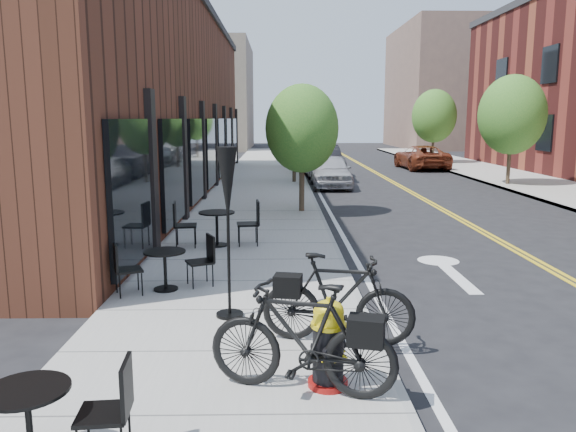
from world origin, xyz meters
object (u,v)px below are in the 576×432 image
object	(u,v)px
bicycle_left	(302,338)
bistro_set_a	(28,415)
patio_umbrella	(228,196)
parked_car_c	(312,154)
parked_car_far	(421,157)
parked_car_a	(331,171)
bistro_set_b	(165,264)
fire_hydrant	(328,344)
bistro_set_c	(217,224)
parked_car_b	(322,161)
bicycle_right	(338,299)

from	to	relation	value
bicycle_left	bistro_set_a	bearing A→B (deg)	-46.62
patio_umbrella	parked_car_c	xyz separation A→B (m)	(2.82, 27.37, -1.11)
parked_car_far	bicycle_left	bearing A→B (deg)	70.65
parked_car_a	bistro_set_b	bearing A→B (deg)	-104.83
parked_car_c	bistro_set_a	bearing A→B (deg)	-98.78
fire_hydrant	bistro_set_b	bearing A→B (deg)	102.62
bistro_set_b	bistro_set_c	bearing A→B (deg)	57.06
parked_car_b	parked_car_far	size ratio (longest dim) A/B	0.99
bistro_set_b	bistro_set_c	xyz separation A→B (m)	(0.50, 3.24, 0.07)
parked_car_b	patio_umbrella	bearing A→B (deg)	-102.22
fire_hydrant	patio_umbrella	distance (m)	2.78
bicycle_right	bistro_set_c	bearing A→B (deg)	31.47
bicycle_right	parked_car_c	bearing A→B (deg)	7.83
bicycle_right	patio_umbrella	size ratio (longest dim) A/B	0.80
fire_hydrant	parked_car_b	xyz separation A→B (m)	(1.68, 22.77, 0.22)
bicycle_left	parked_car_b	world-z (taller)	parked_car_b
bicycle_right	bistro_set_b	distance (m)	3.45
fire_hydrant	parked_car_far	distance (m)	28.10
bistro_set_a	patio_umbrella	distance (m)	3.93
parked_car_b	parked_car_far	bearing A→B (deg)	30.41
bistro_set_a	bistro_set_c	size ratio (longest dim) A/B	0.86
patio_umbrella	parked_car_far	size ratio (longest dim) A/B	0.49
bicycle_left	parked_car_a	bearing A→B (deg)	-170.35
bistro_set_b	parked_car_a	world-z (taller)	parked_car_a
fire_hydrant	bistro_set_a	xyz separation A→B (m)	(-2.54, -1.31, -0.03)
bicycle_right	parked_car_c	xyz separation A→B (m)	(1.38, 28.37, 0.04)
patio_umbrella	parked_car_b	world-z (taller)	patio_umbrella
bicycle_right	bistro_set_a	world-z (taller)	bicycle_right
bistro_set_a	parked_car_a	bearing A→B (deg)	72.78
bicycle_left	parked_car_c	world-z (taller)	parked_car_c
bistro_set_b	patio_umbrella	bearing A→B (deg)	-71.65
parked_car_b	bicycle_left	bearing A→B (deg)	-99.13
bicycle_left	bistro_set_c	bearing A→B (deg)	-150.96
parked_car_a	parked_car_b	world-z (taller)	parked_car_b
bistro_set_b	parked_car_far	distance (m)	25.68
fire_hydrant	parked_car_a	distance (m)	18.41
fire_hydrant	parked_car_far	bearing A→B (deg)	51.71
bicycle_left	bistro_set_a	size ratio (longest dim) A/B	1.22
parked_car_a	parked_car_c	distance (m)	11.19
parked_car_far	bicycle_right	bearing A→B (deg)	70.89
bicycle_left	patio_umbrella	world-z (taller)	patio_umbrella
bicycle_left	bistro_set_b	xyz separation A→B (m)	(-2.09, 3.56, -0.16)
fire_hydrant	parked_car_b	size ratio (longest dim) A/B	0.20
parked_car_far	bistro_set_c	bearing A→B (deg)	61.80
parked_car_a	bistro_set_a	bearing A→B (deg)	-101.69
parked_car_a	parked_car_c	size ratio (longest dim) A/B	0.80
parked_car_b	parked_car_c	world-z (taller)	parked_car_b
bistro_set_b	parked_car_a	distance (m)	15.47
bistro_set_a	parked_car_c	size ratio (longest dim) A/B	0.32
bicycle_right	parked_car_c	size ratio (longest dim) A/B	0.38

